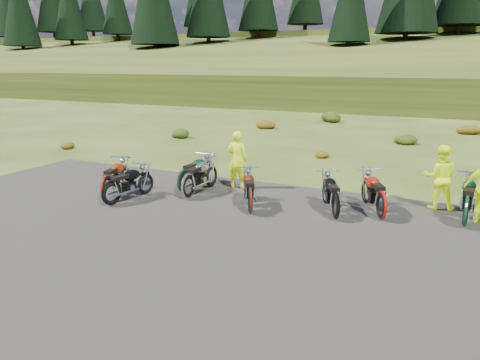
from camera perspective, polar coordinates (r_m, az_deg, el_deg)
The scene contains 24 objects.
ground at distance 12.49m, azimuth -0.47°, elevation -4.92°, with size 300.00×300.00×0.00m, color #2F3E14.
gravel_pad at distance 10.85m, azimuth -5.19°, elevation -8.01°, with size 20.00×12.00×0.04m, color black.
hill_slope at distance 60.95m, azimuth 21.11°, elevation 9.36°, with size 300.00×46.00×3.00m, color #2B3712, non-canonical shape.
hill_plateau at distance 120.77m, azimuth 23.77°, elevation 11.03°, with size 300.00×90.00×9.17m, color #2B3712.
conifer_5 at distance 142.11m, azimuth -26.74°, elevation 18.39°, with size 6.16×6.16×16.00m.
conifer_11 at distance 97.65m, azimuth -25.38°, elevation 18.95°, with size 6.60×6.60×17.00m.
conifer_12 at distance 97.38m, azimuth -20.17°, elevation 19.85°, with size 6.16×6.16×16.00m.
shrub_0 at distance 24.22m, azimuth -20.08°, elevation 4.12°, with size 0.77×0.77×0.45m, color #62380C.
shrub_1 at distance 26.43m, azimuth -7.38°, elevation 5.81°, with size 1.03×1.03×0.61m, color #20320C.
shrub_2 at distance 29.72m, azimuth 2.99°, elevation 6.97°, with size 1.30×1.30×0.77m, color #62380C.
shrub_3 at distance 33.78m, azimuth 11.12°, elevation 7.72°, with size 1.56×1.56×0.92m, color #20320C.
shrub_4 at distance 20.93m, azimuth 9.76°, elevation 3.32°, with size 0.77×0.77×0.45m, color #62380C.
shrub_5 at distance 25.51m, azimuth 19.44°, elevation 4.82°, with size 1.03×1.03×0.61m, color #20320C.
shrub_6 at distance 30.61m, azimuth 26.06°, elevation 5.77°, with size 1.30×1.30×0.77m, color #62380C.
motorcycle_0 at distance 14.21m, azimuth -15.29°, elevation -3.06°, with size 2.05×0.68×1.07m, color black, non-canonical shape.
motorcycle_1 at distance 14.86m, azimuth -15.85°, elevation -2.34°, with size 2.13×0.71×1.11m, color maroon, non-canonical shape.
motorcycle_2 at distance 15.16m, azimuth -6.76°, elevation -1.58°, with size 2.12×0.71×1.11m, color black, non-canonical shape.
motorcycle_3 at distance 14.48m, azimuth -6.30°, elevation -2.31°, with size 2.20×0.73×1.15m, color #A0A1A4, non-canonical shape.
motorcycle_4 at distance 12.97m, azimuth 1.26°, elevation -4.19°, with size 2.08×0.69×1.09m, color #4B190C, non-canonical shape.
motorcycle_5 at distance 12.77m, azimuth 11.51°, elevation -4.78°, with size 2.08×0.69×1.09m, color black, non-canonical shape.
motorcycle_6 at distance 13.03m, azimuth 16.74°, elevation -4.72°, with size 2.17×0.72×1.13m, color #98120B, non-canonical shape.
motorcycle_7 at distance 13.26m, azimuth 25.64°, elevation -5.22°, with size 2.28×0.76×1.19m, color #0E341B, non-canonical shape.
person_middle at distance 15.39m, azimuth -0.34°, elevation 2.40°, with size 0.69×0.45×1.90m, color #DAFC0D.
person_right_a at distance 14.29m, azimuth 23.18°, elevation 0.20°, with size 0.89×0.70×1.84m, color #DAFC0D.
Camera 1 is at (5.23, -10.59, 4.08)m, focal length 35.00 mm.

